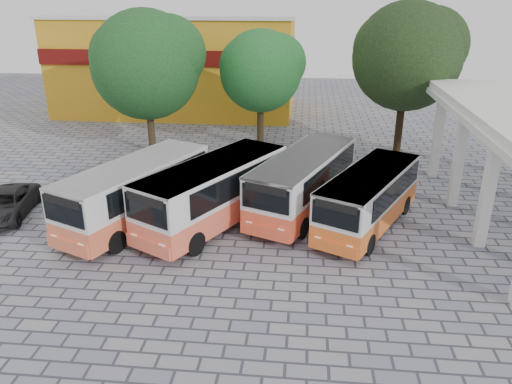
# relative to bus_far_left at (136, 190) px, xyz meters

# --- Properties ---
(ground) EXTENTS (90.00, 90.00, 0.00)m
(ground) POSITION_rel_bus_far_left_xyz_m (7.23, -2.45, -1.69)
(ground) COLOR slate
(ground) RESTS_ON ground
(shophouse_block) EXTENTS (20.40, 10.40, 8.30)m
(shophouse_block) POSITION_rel_bus_far_left_xyz_m (-3.77, 23.53, 2.48)
(shophouse_block) COLOR orange
(shophouse_block) RESTS_ON ground
(bus_far_left) EXTENTS (5.49, 8.67, 2.91)m
(bus_far_left) POSITION_rel_bus_far_left_xyz_m (0.00, 0.00, 0.00)
(bus_far_left) COLOR #E86740
(bus_far_left) RESTS_ON ground
(bus_centre_left) EXTENTS (6.18, 8.91, 2.99)m
(bus_centre_left) POSITION_rel_bus_far_left_xyz_m (3.55, 0.22, 0.04)
(bus_centre_left) COLOR #F16143
(bus_centre_left) RESTS_ON ground
(bus_centre_right) EXTENTS (5.31, 8.62, 2.90)m
(bus_centre_right) POSITION_rel_bus_far_left_xyz_m (7.56, 2.08, -0.01)
(bus_centre_right) COLOR #EE502D
(bus_centre_right) RESTS_ON ground
(bus_far_right) EXTENTS (5.35, 7.96, 2.67)m
(bus_far_right) POSITION_rel_bus_far_left_xyz_m (10.51, 0.67, -0.14)
(bus_far_right) COLOR orange
(bus_far_right) RESTS_ON ground
(tree_left) EXTENTS (7.24, 6.89, 9.17)m
(tree_left) POSITION_rel_bus_far_left_xyz_m (-2.52, 10.96, 4.27)
(tree_left) COLOR #41311D
(tree_left) RESTS_ON ground
(tree_middle) EXTENTS (5.62, 5.36, 7.88)m
(tree_middle) POSITION_rel_bus_far_left_xyz_m (4.57, 12.64, 3.69)
(tree_middle) COLOR #362A16
(tree_middle) RESTS_ON ground
(tree_right) EXTENTS (6.99, 6.65, 9.65)m
(tree_right) POSITION_rel_bus_far_left_xyz_m (13.67, 11.86, 4.86)
(tree_right) COLOR black
(tree_right) RESTS_ON ground
(parked_car) EXTENTS (2.91, 4.92, 1.28)m
(parked_car) POSITION_rel_bus_far_left_xyz_m (-6.55, 0.12, -1.04)
(parked_car) COLOR black
(parked_car) RESTS_ON ground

